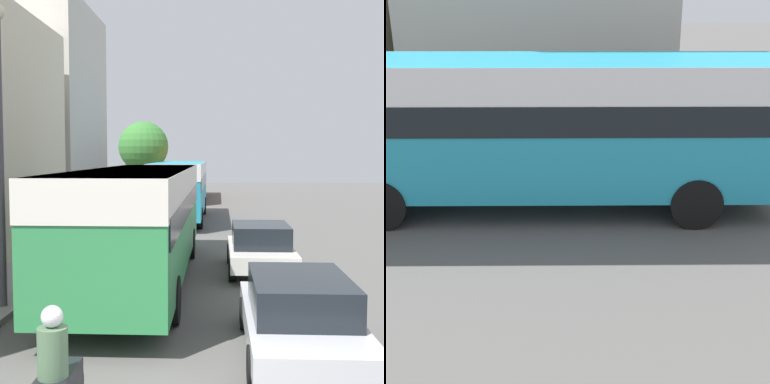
{
  "view_description": "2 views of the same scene",
  "coord_description": "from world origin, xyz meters",
  "views": [
    {
      "loc": [
        0.39,
        -5.4,
        3.5
      ],
      "look_at": [
        -1.03,
        23.1,
        1.46
      ],
      "focal_mm": 50.0,
      "sensor_mm": 36.0,
      "label": 1
    },
    {
      "loc": [
        8.9,
        23.01,
        4.38
      ],
      "look_at": [
        0.1,
        23.1,
        0.96
      ],
      "focal_mm": 50.0,
      "sensor_mm": 36.0,
      "label": 2
    }
  ],
  "objects": [
    {
      "name": "bus_following",
      "position": [
        -1.6,
        22.36,
        1.99
      ],
      "size": [
        2.52,
        9.7,
        3.06
      ],
      "color": "teal",
      "rests_on": "ground_plane"
    }
  ]
}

